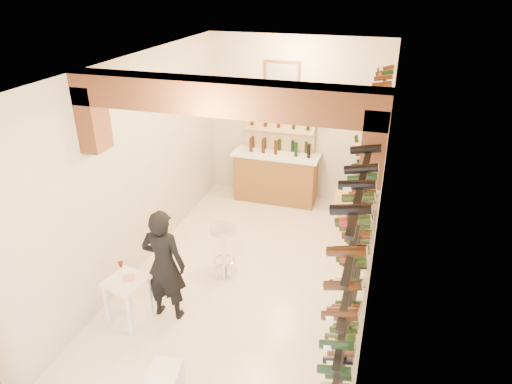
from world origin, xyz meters
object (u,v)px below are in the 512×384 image
person (164,265)px  chrome_barstool (224,247)px  back_counter (276,176)px  wine_rack (362,199)px  tasting_table (127,287)px  crate_lower (348,214)px  white_stool (166,382)px

person → chrome_barstool: bearing=-112.4°
back_counter → person: 3.82m
back_counter → chrome_barstool: back_counter is taller
wine_rack → tasting_table: (-2.75, -1.41, -0.99)m
crate_lower → tasting_table: bearing=-124.1°
crate_lower → back_counter: bearing=163.7°
wine_rack → tasting_table: bearing=-152.8°
tasting_table → crate_lower: bearing=67.1°
person → crate_lower: (2.04, 3.33, -0.66)m
wine_rack → person: size_ratio=3.58×
back_counter → chrome_barstool: size_ratio=2.06×
wine_rack → person: (-2.34, -1.13, -0.75)m
tasting_table → white_stool: bearing=-31.9°
crate_lower → person: bearing=-121.5°
white_stool → chrome_barstool: size_ratio=0.50×
wine_rack → white_stool: bearing=-126.6°
wine_rack → crate_lower: size_ratio=12.96×
tasting_table → white_stool: 1.42m
wine_rack → back_counter: wine_rack is taller
person → wine_rack: bearing=-156.5°
chrome_barstool → person: bearing=-110.2°
white_stool → crate_lower: 4.78m
wine_rack → chrome_barstool: bearing=-179.0°
back_counter → person: (-0.51, -3.77, 0.26)m
wine_rack → tasting_table: size_ratio=6.85×
wine_rack → crate_lower: 2.63m
tasting_table → person: person is taller
wine_rack → white_stool: wine_rack is taller
tasting_table → chrome_barstool: tasting_table is taller
tasting_table → white_stool: tasting_table is taller
white_stool → chrome_barstool: (-0.19, 2.32, 0.27)m
back_counter → white_stool: 5.01m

